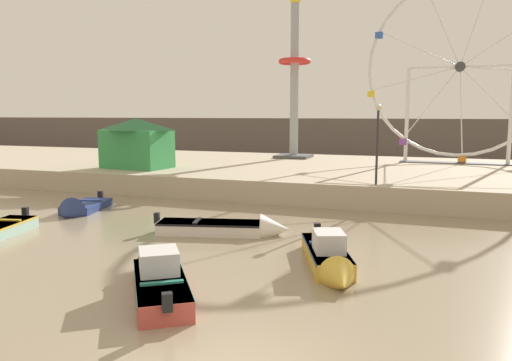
% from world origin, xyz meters
% --- Properties ---
extents(quay_promenade, '(110.00, 18.56, 1.28)m').
position_xyz_m(quay_promenade, '(0.00, 26.09, 0.64)').
color(quay_promenade, '#B7A88E').
rests_on(quay_promenade, ground_plane).
extents(distant_town_skyline, '(140.00, 3.00, 4.40)m').
position_xyz_m(distant_town_skyline, '(0.00, 47.88, 2.20)').
color(distant_town_skyline, '#564C47').
rests_on(distant_town_skyline, ground_plane).
extents(motorboat_faded_red, '(3.88, 4.81, 1.54)m').
position_xyz_m(motorboat_faded_red, '(-3.73, 3.68, 0.37)').
color(motorboat_faded_red, '#B24238').
rests_on(motorboat_faded_red, ground_plane).
extents(motorboat_white_red_stripe, '(5.63, 2.53, 1.23)m').
position_xyz_m(motorboat_white_red_stripe, '(-4.12, 10.13, 0.28)').
color(motorboat_white_red_stripe, silver).
rests_on(motorboat_white_red_stripe, ground_plane).
extents(motorboat_navy_blue, '(2.28, 4.16, 1.41)m').
position_xyz_m(motorboat_navy_blue, '(-12.96, 11.58, 0.21)').
color(motorboat_navy_blue, navy).
rests_on(motorboat_navy_blue, ground_plane).
extents(motorboat_mustard_yellow, '(2.84, 5.15, 1.47)m').
position_xyz_m(motorboat_mustard_yellow, '(0.55, 6.90, 0.37)').
color(motorboat_mustard_yellow, gold).
rests_on(motorboat_mustard_yellow, ground_plane).
extents(ferris_wheel_white_frame, '(13.15, 1.20, 13.51)m').
position_xyz_m(ferris_wheel_white_frame, '(5.19, 30.73, 8.06)').
color(ferris_wheel_white_frame, silver).
rests_on(ferris_wheel_white_frame, quay_promenade).
extents(drop_tower_steel_tower, '(2.80, 2.80, 13.18)m').
position_xyz_m(drop_tower_steel_tower, '(-7.30, 31.41, 7.35)').
color(drop_tower_steel_tower, '#999EA3').
rests_on(drop_tower_steel_tower, quay_promenade).
extents(carnival_booth_green_kiosk, '(4.98, 3.49, 3.35)m').
position_xyz_m(carnival_booth_green_kiosk, '(-15.22, 20.31, 3.02)').
color(carnival_booth_green_kiosk, '#33934C').
rests_on(carnival_booth_green_kiosk, quay_promenade).
extents(promenade_lamp_near, '(0.32, 0.32, 4.12)m').
position_xyz_m(promenade_lamp_near, '(0.84, 17.64, 3.95)').
color(promenade_lamp_near, '#2D2D33').
rests_on(promenade_lamp_near, quay_promenade).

